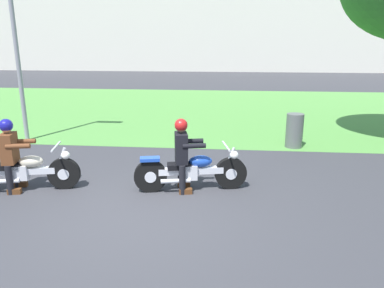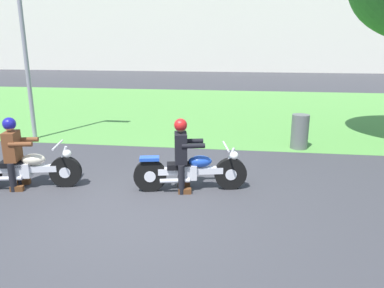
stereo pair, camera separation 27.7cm
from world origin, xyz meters
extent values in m
plane|color=#38383D|center=(0.00, 0.00, 0.00)|extent=(120.00, 120.00, 0.00)
cube|color=#549342|center=(0.00, 9.99, 0.00)|extent=(60.00, 12.00, 0.01)
cylinder|color=black|center=(1.47, 1.34, 0.31)|extent=(0.62, 0.24, 0.61)
cylinder|color=silver|center=(1.47, 1.34, 0.31)|extent=(0.24, 0.18, 0.21)
cylinder|color=black|center=(-0.02, 1.03, 0.31)|extent=(0.62, 0.24, 0.61)
cylinder|color=silver|center=(-0.02, 1.03, 0.31)|extent=(0.24, 0.18, 0.21)
cube|color=silver|center=(0.72, 1.19, 0.39)|extent=(1.22, 0.38, 0.12)
cube|color=silver|center=(0.67, 1.18, 0.37)|extent=(0.36, 0.30, 0.28)
ellipsoid|color=#1E47B2|center=(0.90, 1.22, 0.57)|extent=(0.48, 0.32, 0.22)
cube|color=black|center=(0.51, 1.14, 0.49)|extent=(0.48, 0.32, 0.10)
cube|color=#1E47B2|center=(-0.02, 1.03, 0.64)|extent=(0.39, 0.27, 0.06)
cylinder|color=silver|center=(1.42, 1.33, 0.56)|extent=(0.26, 0.10, 0.53)
cylinder|color=silver|center=(1.37, 1.32, 0.85)|extent=(0.17, 0.65, 0.04)
sphere|color=white|center=(1.53, 1.35, 0.67)|extent=(0.16, 0.16, 0.16)
cylinder|color=silver|center=(0.46, 0.99, 0.25)|extent=(0.55, 0.19, 0.08)
cylinder|color=black|center=(0.51, 1.33, 0.28)|extent=(0.12, 0.12, 0.56)
cube|color=#593319|center=(0.57, 1.34, 0.05)|extent=(0.26, 0.15, 0.10)
cylinder|color=black|center=(0.58, 0.97, 0.28)|extent=(0.12, 0.12, 0.56)
cube|color=#593319|center=(0.64, 0.99, 0.05)|extent=(0.26, 0.15, 0.10)
cube|color=black|center=(0.55, 1.15, 0.84)|extent=(0.29, 0.42, 0.56)
cylinder|color=black|center=(0.73, 1.36, 0.92)|extent=(0.43, 0.17, 0.09)
cylinder|color=black|center=(0.80, 1.03, 0.92)|extent=(0.43, 0.17, 0.09)
sphere|color=#996B4C|center=(0.55, 1.15, 1.24)|extent=(0.20, 0.20, 0.20)
sphere|color=#B21919|center=(0.55, 1.15, 1.27)|extent=(0.24, 0.24, 0.24)
cylinder|color=black|center=(-1.69, 1.03, 0.30)|extent=(0.61, 0.24, 0.60)
cylinder|color=silver|center=(-1.69, 1.03, 0.30)|extent=(0.24, 0.18, 0.21)
cube|color=silver|center=(-2.43, 0.88, 0.38)|extent=(1.21, 0.38, 0.12)
cube|color=silver|center=(-2.48, 0.87, 0.36)|extent=(0.36, 0.30, 0.28)
ellipsoid|color=beige|center=(-2.26, 0.91, 0.56)|extent=(0.48, 0.32, 0.22)
cube|color=black|center=(-2.65, 0.83, 0.48)|extent=(0.48, 0.32, 0.10)
cylinder|color=silver|center=(-1.74, 1.02, 0.55)|extent=(0.26, 0.10, 0.53)
cylinder|color=silver|center=(-1.79, 1.01, 0.84)|extent=(0.17, 0.65, 0.04)
sphere|color=white|center=(-1.63, 1.04, 0.66)|extent=(0.16, 0.16, 0.16)
cylinder|color=silver|center=(-2.70, 0.68, 0.24)|extent=(0.55, 0.19, 0.08)
cylinder|color=black|center=(-2.65, 1.02, 0.28)|extent=(0.12, 0.12, 0.55)
cube|color=#593319|center=(-2.59, 1.03, 0.05)|extent=(0.26, 0.15, 0.10)
cylinder|color=black|center=(-2.57, 0.66, 0.28)|extent=(0.12, 0.12, 0.55)
cube|color=#593319|center=(-2.51, 0.68, 0.05)|extent=(0.26, 0.15, 0.10)
cube|color=brown|center=(-2.61, 0.84, 0.83)|extent=(0.29, 0.42, 0.56)
cylinder|color=brown|center=(-2.43, 1.05, 0.91)|extent=(0.43, 0.17, 0.09)
cylinder|color=brown|center=(-2.36, 0.72, 0.91)|extent=(0.43, 0.17, 0.09)
sphere|color=tan|center=(-2.61, 0.84, 1.23)|extent=(0.20, 0.20, 0.20)
sphere|color=navy|center=(-2.61, 0.84, 1.26)|extent=(0.24, 0.24, 0.24)
cylinder|color=gray|center=(-4.30, 4.41, 2.62)|extent=(0.12, 0.12, 5.24)
cylinder|color=#595E5B|center=(3.15, 4.40, 0.45)|extent=(0.45, 0.45, 0.90)
camera|label=1|loc=(1.38, -5.40, 2.74)|focal=34.92mm
camera|label=2|loc=(1.65, -5.36, 2.74)|focal=34.92mm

